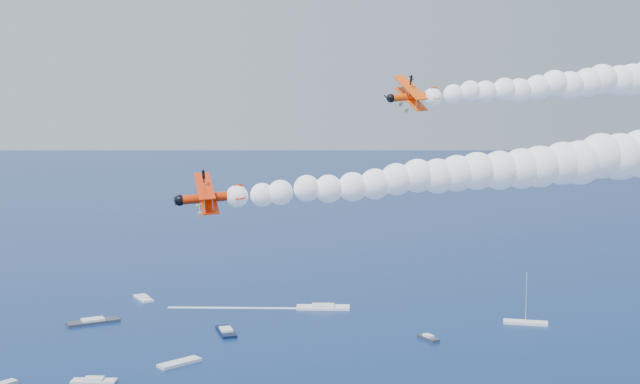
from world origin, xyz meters
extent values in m
cube|color=white|center=(33.58, 161.20, 0.35)|extent=(16.33, 9.37, 0.70)
cube|color=white|center=(82.27, 130.09, 0.35)|extent=(12.21, 9.04, 0.70)
cube|color=silver|center=(-32.05, 111.59, 0.35)|extent=(10.08, 5.85, 0.70)
cube|color=silver|center=(-12.73, 119.85, 0.35)|extent=(10.80, 7.81, 0.70)
cube|color=#2E333D|center=(50.76, 123.17, 0.35)|extent=(3.71, 7.18, 0.70)
cube|color=#313441|center=(-31.58, 162.78, 0.35)|extent=(14.73, 7.50, 0.70)
cube|color=black|center=(1.97, 143.08, 0.35)|extent=(3.93, 11.56, 0.70)
cube|color=white|center=(-16.35, 186.97, 0.35)|extent=(5.58, 10.37, 0.70)
cube|color=white|center=(8.01, 169.14, 0.03)|extent=(36.88, 13.19, 0.04)
camera|label=1|loc=(-32.95, -73.63, 61.43)|focal=47.85mm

